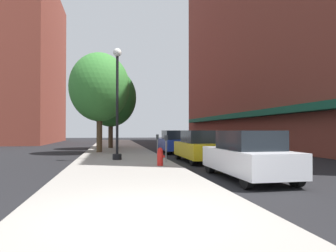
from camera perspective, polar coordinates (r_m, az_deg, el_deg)
ground_plane at (r=23.94m, az=0.18°, el=-4.83°), size 90.00×90.00×0.00m
sidewalk_slab at (r=24.50m, az=-9.52°, el=-4.59°), size 4.80×50.00×0.12m
building_right_brick at (r=33.61m, az=18.62°, el=19.38°), size 6.80×40.00×26.57m
building_far_background at (r=44.58m, az=-24.58°, el=10.55°), size 6.80×18.00×20.88m
lamppost at (r=15.96m, az=-9.73°, el=4.70°), size 0.48×0.48×5.90m
fire_hydrant at (r=13.06m, az=-1.52°, el=-5.88°), size 0.33×0.26×0.79m
parking_meter_near at (r=14.41m, az=-0.38°, el=-3.69°), size 0.14×0.09×1.31m
parking_meter_far at (r=17.11m, az=-2.05°, el=-3.24°), size 0.14×0.09×1.31m
tree_near at (r=21.85m, az=-13.02°, el=7.25°), size 4.25×4.25×7.07m
tree_mid at (r=26.83m, az=-10.95°, el=5.38°), size 4.50×4.50×7.05m
car_white at (r=10.49m, az=15.05°, el=-5.50°), size 1.80×4.30×1.66m
car_yellow at (r=15.74m, az=6.04°, el=-3.96°), size 1.80×4.30×1.66m
car_blue at (r=21.91m, az=1.20°, el=-3.08°), size 1.80×4.30×1.66m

